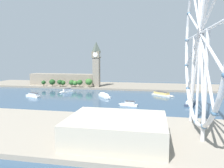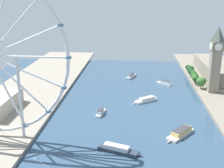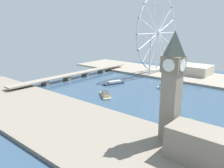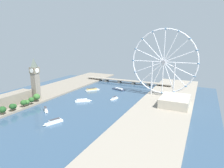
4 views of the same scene
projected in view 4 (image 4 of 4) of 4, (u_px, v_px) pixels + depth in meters
The scene contains 14 objects.
ground_plane at pixel (92, 102), 349.86m from camera, with size 415.02×415.02×0.00m, color #334C66.
riverbank_left at pixel (42, 93), 401.15m from camera, with size 90.00×520.00×3.00m, color gray.
riverbank_right at pixel (160, 112), 297.90m from camera, with size 90.00×520.00×3.00m, color gray.
clock_tower at pixel (35, 78), 346.46m from camera, with size 13.70×13.70×76.18m.
tree_row_embankment at pixel (21, 103), 309.84m from camera, with size 14.20×91.51×14.71m.
ferris_wheel at pixel (164, 62), 366.83m from camera, with size 126.89×3.20×128.72m.
riverside_hall at pixel (175, 101), 321.79m from camera, with size 45.21×57.75×14.71m, color #BCB29E.
river_bridge at pixel (127, 81), 498.60m from camera, with size 227.02×14.47×8.17m.
tour_boat_0 at pixel (119, 89), 434.06m from camera, with size 36.20×18.23×4.64m.
tour_boat_1 at pixel (54, 122), 260.07m from camera, with size 14.62×27.83×5.76m.
tour_boat_2 at pixel (92, 89), 428.89m from camera, with size 26.79×31.21×5.44m.
tour_boat_3 at pixel (46, 110), 304.47m from camera, with size 20.60×17.05×6.19m.
tour_boat_4 at pixel (114, 98), 364.99m from camera, with size 8.25×22.99×5.45m.
tour_boat_5 at pixel (83, 101), 350.66m from camera, with size 27.76×21.92×4.98m.
Camera 4 is at (176.95, -285.22, 110.11)m, focal length 30.91 mm.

